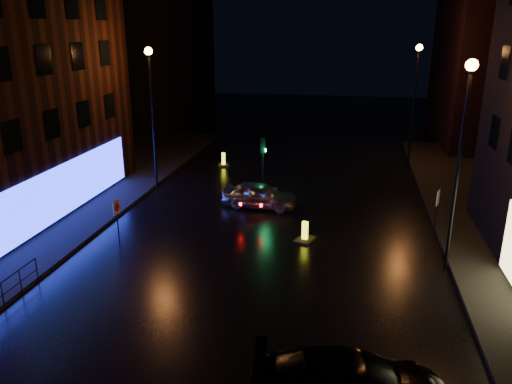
% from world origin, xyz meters
% --- Properties ---
extents(ground, '(120.00, 120.00, 0.00)m').
position_xyz_m(ground, '(0.00, 0.00, 0.00)').
color(ground, black).
rests_on(ground, ground).
extents(pavement_left, '(12.00, 44.00, 0.15)m').
position_xyz_m(pavement_left, '(-14.00, 8.00, 0.07)').
color(pavement_left, black).
rests_on(pavement_left, ground).
extents(building_far_left, '(8.00, 16.00, 14.00)m').
position_xyz_m(building_far_left, '(-16.00, 35.00, 7.00)').
color(building_far_left, black).
rests_on(building_far_left, ground).
extents(building_far_right, '(8.00, 14.00, 12.00)m').
position_xyz_m(building_far_right, '(15.00, 32.00, 6.00)').
color(building_far_right, black).
rests_on(building_far_right, ground).
extents(street_lamp_lfar, '(0.44, 0.44, 8.37)m').
position_xyz_m(street_lamp_lfar, '(-7.80, 14.00, 5.56)').
color(street_lamp_lfar, black).
rests_on(street_lamp_lfar, ground).
extents(street_lamp_rnear, '(0.44, 0.44, 8.37)m').
position_xyz_m(street_lamp_rnear, '(7.80, 6.00, 5.56)').
color(street_lamp_rnear, black).
rests_on(street_lamp_rnear, ground).
extents(street_lamp_rfar, '(0.44, 0.44, 8.37)m').
position_xyz_m(street_lamp_rfar, '(7.80, 22.00, 5.56)').
color(street_lamp_rfar, black).
rests_on(street_lamp_rfar, ground).
extents(traffic_signal, '(1.40, 2.40, 3.45)m').
position_xyz_m(traffic_signal, '(-1.20, 14.00, 0.50)').
color(traffic_signal, black).
rests_on(traffic_signal, ground).
extents(silver_hatchback, '(4.17, 1.92, 1.39)m').
position_xyz_m(silver_hatchback, '(-1.03, 11.93, 0.69)').
color(silver_hatchback, '#AAACB2').
rests_on(silver_hatchback, ground).
extents(dark_sedan, '(5.34, 2.63, 1.49)m').
position_xyz_m(dark_sedan, '(4.09, -2.64, 0.75)').
color(dark_sedan, black).
rests_on(dark_sedan, ground).
extents(bollard_near, '(1.05, 1.26, 0.94)m').
position_xyz_m(bollard_near, '(1.87, 7.83, 0.21)').
color(bollard_near, black).
rests_on(bollard_near, ground).
extents(bollard_far, '(1.00, 1.25, 0.95)m').
position_xyz_m(bollard_far, '(-5.12, 19.89, 0.21)').
color(bollard_far, black).
rests_on(bollard_far, ground).
extents(road_sign_left, '(0.10, 0.50, 2.07)m').
position_xyz_m(road_sign_left, '(-6.50, 6.01, 1.55)').
color(road_sign_left, black).
rests_on(road_sign_left, ground).
extents(road_sign_right, '(0.22, 0.51, 2.17)m').
position_xyz_m(road_sign_right, '(7.90, 9.86, 1.62)').
color(road_sign_right, black).
rests_on(road_sign_right, ground).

